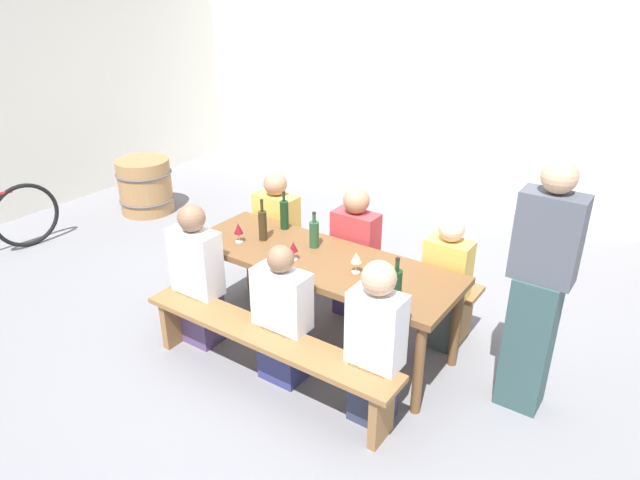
# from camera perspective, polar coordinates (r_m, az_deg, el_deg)

# --- Properties ---
(ground_plane) EXTENTS (24.00, 24.00, 0.00)m
(ground_plane) POSITION_cam_1_polar(r_m,az_deg,el_deg) (4.73, -0.00, -9.90)
(ground_plane) COLOR slate
(back_wall) EXTENTS (14.00, 0.20, 3.20)m
(back_wall) POSITION_cam_1_polar(r_m,az_deg,el_deg) (7.28, 17.23, 15.31)
(back_wall) COLOR silver
(back_wall) RESTS_ON ground
(tasting_table) EXTENTS (2.17, 0.75, 0.75)m
(tasting_table) POSITION_cam_1_polar(r_m,az_deg,el_deg) (4.38, -0.00, -2.71)
(tasting_table) COLOR brown
(tasting_table) RESTS_ON ground
(bench_near) EXTENTS (2.07, 0.30, 0.45)m
(bench_near) POSITION_cam_1_polar(r_m,az_deg,el_deg) (4.09, -5.47, -10.26)
(bench_near) COLOR olive
(bench_near) RESTS_ON ground
(bench_far) EXTENTS (2.07, 0.30, 0.45)m
(bench_far) POSITION_cam_1_polar(r_m,az_deg,el_deg) (5.03, 4.37, -2.88)
(bench_far) COLOR olive
(bench_far) RESTS_ON ground
(wine_bottle_0) EXTENTS (0.07, 0.07, 0.35)m
(wine_bottle_0) POSITION_cam_1_polar(r_m,az_deg,el_deg) (4.60, -5.72, 1.52)
(wine_bottle_0) COLOR #332814
(wine_bottle_0) RESTS_ON tasting_table
(wine_bottle_1) EXTENTS (0.08, 0.08, 0.33)m
(wine_bottle_1) POSITION_cam_1_polar(r_m,az_deg,el_deg) (3.74, 7.57, -4.57)
(wine_bottle_1) COLOR #143319
(wine_bottle_1) RESTS_ON tasting_table
(wine_bottle_2) EXTENTS (0.07, 0.07, 0.33)m
(wine_bottle_2) POSITION_cam_1_polar(r_m,az_deg,el_deg) (4.80, -3.57, 2.59)
(wine_bottle_2) COLOR #143319
(wine_bottle_2) RESTS_ON tasting_table
(wine_bottle_3) EXTENTS (0.08, 0.08, 0.29)m
(wine_bottle_3) POSITION_cam_1_polar(r_m,az_deg,el_deg) (4.47, -0.59, 0.62)
(wine_bottle_3) COLOR #234C2D
(wine_bottle_3) RESTS_ON tasting_table
(wine_glass_0) EXTENTS (0.07, 0.07, 0.14)m
(wine_glass_0) POSITION_cam_1_polar(r_m,az_deg,el_deg) (3.78, 4.93, -4.64)
(wine_glass_0) COLOR silver
(wine_glass_0) RESTS_ON tasting_table
(wine_glass_1) EXTENTS (0.07, 0.07, 0.15)m
(wine_glass_1) POSITION_cam_1_polar(r_m,az_deg,el_deg) (4.28, -2.67, -0.72)
(wine_glass_1) COLOR silver
(wine_glass_1) RESTS_ON tasting_table
(wine_glass_2) EXTENTS (0.08, 0.08, 0.16)m
(wine_glass_2) POSITION_cam_1_polar(r_m,az_deg,el_deg) (4.09, 3.62, -1.80)
(wine_glass_2) COLOR silver
(wine_glass_2) RESTS_ON tasting_table
(wine_glass_3) EXTENTS (0.07, 0.07, 0.16)m
(wine_glass_3) POSITION_cam_1_polar(r_m,az_deg,el_deg) (4.59, -8.12, 1.10)
(wine_glass_3) COLOR silver
(wine_glass_3) RESTS_ON tasting_table
(seated_guest_near_0) EXTENTS (0.40, 0.24, 1.18)m
(seated_guest_near_0) POSITION_cam_1_polar(r_m,az_deg,el_deg) (4.55, -12.06, -3.80)
(seated_guest_near_0) COLOR #55416C
(seated_guest_near_0) RESTS_ON ground
(seated_guest_near_1) EXTENTS (0.41, 0.24, 1.07)m
(seated_guest_near_1) POSITION_cam_1_polar(r_m,az_deg,el_deg) (4.08, -3.76, -7.84)
(seated_guest_near_1) COLOR navy
(seated_guest_near_1) RESTS_ON ground
(seated_guest_near_2) EXTENTS (0.35, 0.24, 1.17)m
(seated_guest_near_2) POSITION_cam_1_polar(r_m,az_deg,el_deg) (3.70, 5.54, -10.49)
(seated_guest_near_2) COLOR #30354C
(seated_guest_near_2) RESTS_ON ground
(seated_guest_far_0) EXTENTS (0.41, 0.24, 1.12)m
(seated_guest_far_0) POSITION_cam_1_polar(r_m,az_deg,el_deg) (5.27, -4.29, 0.61)
(seated_guest_far_0) COLOR #3A513E
(seated_guest_far_0) RESTS_ON ground
(seated_guest_far_1) EXTENTS (0.38, 0.24, 1.15)m
(seated_guest_far_1) POSITION_cam_1_polar(r_m,az_deg,el_deg) (4.83, 3.49, -1.50)
(seated_guest_far_1) COLOR #472F69
(seated_guest_far_1) RESTS_ON ground
(seated_guest_far_2) EXTENTS (0.34, 0.24, 1.10)m
(seated_guest_far_2) POSITION_cam_1_polar(r_m,az_deg,el_deg) (4.53, 12.37, -4.44)
(seated_guest_far_2) COLOR #47544F
(seated_guest_far_2) RESTS_ON ground
(standing_host) EXTENTS (0.38, 0.24, 1.76)m
(standing_host) POSITION_cam_1_polar(r_m,az_deg,el_deg) (3.91, 20.81, -5.09)
(standing_host) COLOR #314D4D
(standing_host) RESTS_ON ground
(wine_barrel) EXTENTS (0.67, 0.67, 0.66)m
(wine_barrel) POSITION_cam_1_polar(r_m,az_deg,el_deg) (7.37, -16.98, 5.18)
(wine_barrel) COLOR #9E7247
(wine_barrel) RESTS_ON ground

